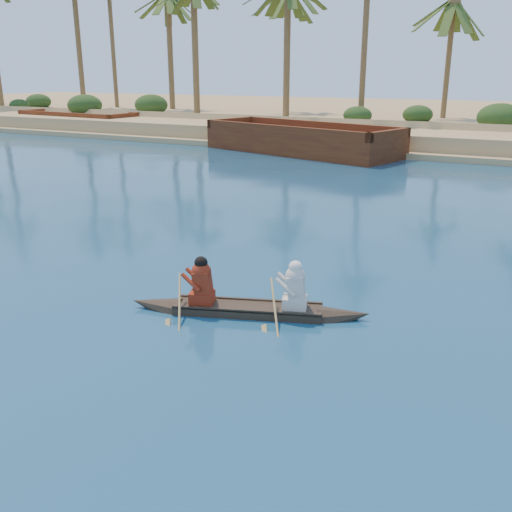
% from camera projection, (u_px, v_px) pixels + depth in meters
% --- Properties ---
extents(ground, '(160.00, 160.00, 0.00)m').
position_uv_depth(ground, '(59.00, 239.00, 17.84)').
color(ground, '#0C3851').
rests_on(ground, ground).
extents(sandy_embankment, '(150.00, 51.00, 1.50)m').
position_uv_depth(sandy_embankment, '(409.00, 119.00, 57.29)').
color(sandy_embankment, tan).
rests_on(sandy_embankment, ground).
extents(palm_grove, '(110.00, 14.00, 16.00)m').
position_uv_depth(palm_grove, '(382.00, 32.00, 44.95)').
color(palm_grove, '#294A1A').
rests_on(palm_grove, ground).
extents(shrub_cluster, '(100.00, 6.00, 2.40)m').
position_uv_depth(shrub_cluster, '(363.00, 123.00, 44.08)').
color(shrub_cluster, '#1E3E16').
rests_on(shrub_cluster, ground).
extents(canoe, '(5.14, 2.35, 1.43)m').
position_uv_depth(canoe, '(248.00, 302.00, 12.23)').
color(canoe, '#34291C').
rests_on(canoe, ground).
extents(barge_left, '(11.89, 4.76, 1.94)m').
position_uv_depth(barge_left, '(79.00, 122.00, 51.42)').
color(barge_left, '#613314').
rests_on(barge_left, ground).
extents(barge_mid, '(13.80, 7.80, 2.18)m').
position_uv_depth(barge_mid, '(301.00, 141.00, 36.70)').
color(barge_mid, '#613314').
rests_on(barge_mid, ground).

